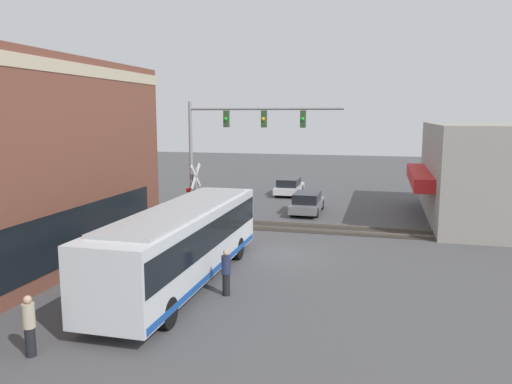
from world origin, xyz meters
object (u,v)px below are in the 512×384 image
at_px(parked_car_grey, 307,203).
at_px(parked_car_white, 289,187).
at_px(city_bus, 183,241).
at_px(pedestrian_by_lamp, 29,325).
at_px(pedestrian_near_bus, 226,272).
at_px(crossing_signal, 196,190).

relative_size(parked_car_grey, parked_car_white, 1.02).
xyz_separation_m(city_bus, parked_car_grey, (15.27, -2.60, -1.03)).
xyz_separation_m(city_bus, pedestrian_by_lamp, (-6.65, 1.74, -0.80)).
xyz_separation_m(city_bus, pedestrian_near_bus, (-0.88, -2.03, -0.82)).
bearing_deg(city_bus, pedestrian_by_lamp, 165.35).
height_order(crossing_signal, parked_car_white, crossing_signal).
distance_m(pedestrian_by_lamp, pedestrian_near_bus, 6.89).
bearing_deg(crossing_signal, parked_car_grey, -39.67).
xyz_separation_m(parked_car_white, pedestrian_by_lamp, (-29.27, 1.74, 0.24)).
relative_size(crossing_signal, pedestrian_by_lamp, 2.20).
xyz_separation_m(city_bus, parked_car_white, (22.62, 0.00, -1.04)).
xyz_separation_m(parked_car_grey, parked_car_white, (7.35, 2.60, -0.02)).
distance_m(parked_car_white, pedestrian_near_bus, 23.59).
distance_m(parked_car_grey, pedestrian_near_bus, 16.16).
height_order(city_bus, crossing_signal, crossing_signal).
bearing_deg(pedestrian_by_lamp, pedestrian_near_bus, -33.14).
relative_size(crossing_signal, parked_car_grey, 0.81).
height_order(crossing_signal, pedestrian_near_bus, crossing_signal).
relative_size(parked_car_white, pedestrian_by_lamp, 2.66).
bearing_deg(city_bus, parked_car_grey, -9.67).
xyz_separation_m(crossing_signal, parked_car_grey, (6.54, -5.42, -1.64)).
xyz_separation_m(crossing_signal, parked_car_white, (13.89, -2.82, -1.65)).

